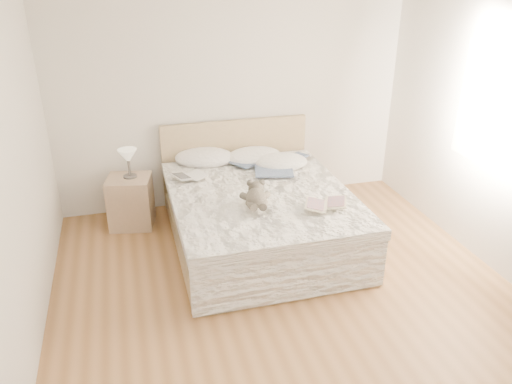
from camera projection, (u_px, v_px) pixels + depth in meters
floor at (296, 309)px, 4.16m from camera, size 4.00×4.50×0.00m
wall_back at (233, 89)px, 5.56m from camera, size 4.00×0.02×2.70m
wall_left at (1, 189)px, 3.12m from camera, size 0.02×4.50×2.70m
window at (508, 114)px, 4.29m from camera, size 0.02×1.30×1.10m
bed at (258, 214)px, 5.08m from camera, size 1.72×2.14×1.00m
nightstand at (131, 202)px, 5.39m from camera, size 0.52×0.48×0.56m
table_lamp at (128, 157)px, 5.20m from camera, size 0.21×0.21×0.31m
pillow_left at (205, 158)px, 5.59m from camera, size 0.76×0.61×0.20m
pillow_middle at (254, 156)px, 5.63m from camera, size 0.64×0.46×0.19m
pillow_right at (281, 162)px, 5.47m from camera, size 0.61×0.46×0.17m
blouse at (273, 166)px, 5.38m from camera, size 0.77×0.80×0.03m
photo_book at (189, 176)px, 5.13m from camera, size 0.39×0.33×0.02m
childrens_book at (326, 204)px, 4.54m from camera, size 0.48×0.42×0.03m
teddy_bear at (256, 204)px, 4.50m from camera, size 0.29×0.38×0.18m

